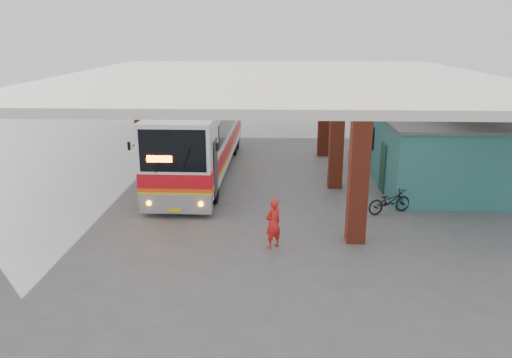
{
  "coord_description": "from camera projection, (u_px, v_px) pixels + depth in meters",
  "views": [
    {
      "loc": [
        0.32,
        -18.41,
        6.66
      ],
      "look_at": [
        -0.39,
        0.0,
        1.21
      ],
      "focal_mm": 35.0,
      "sensor_mm": 36.0,
      "label": 1
    }
  ],
  "objects": [
    {
      "name": "canopy_roof",
      "position": [
        279.0,
        78.0,
        24.47
      ],
      "size": [
        21.0,
        23.0,
        0.3
      ],
      "primitive_type": "cube",
      "color": "silver",
      "rests_on": "brick_columns"
    },
    {
      "name": "motorcycle",
      "position": [
        389.0,
        201.0,
        18.95
      ],
      "size": [
        1.92,
        1.28,
        0.95
      ],
      "primitive_type": "imported",
      "rotation": [
        0.0,
        0.0,
        1.96
      ],
      "color": "black",
      "rests_on": "ground"
    },
    {
      "name": "brick_columns",
      "position": [
        298.0,
        130.0,
        23.66
      ],
      "size": [
        20.1,
        21.6,
        4.35
      ],
      "color": "maroon",
      "rests_on": "ground"
    },
    {
      "name": "ground",
      "position": [
        266.0,
        209.0,
        19.54
      ],
      "size": [
        90.0,
        90.0,
        0.0
      ],
      "primitive_type": "plane",
      "color": "#515154",
      "rests_on": "ground"
    },
    {
      "name": "pedestrian",
      "position": [
        273.0,
        223.0,
        15.82
      ],
      "size": [
        0.71,
        0.68,
        1.63
      ],
      "primitive_type": "imported",
      "rotation": [
        0.0,
        0.0,
        3.82
      ],
      "color": "red",
      "rests_on": "ground"
    },
    {
      "name": "red_chair",
      "position": [
        355.0,
        150.0,
        27.6
      ],
      "size": [
        0.48,
        0.48,
        0.86
      ],
      "rotation": [
        0.0,
        0.0,
        -0.08
      ],
      "color": "red",
      "rests_on": "ground"
    },
    {
      "name": "shop_building",
      "position": [
        433.0,
        149.0,
        22.65
      ],
      "size": [
        5.2,
        8.2,
        3.11
      ],
      "color": "#2C6F68",
      "rests_on": "ground"
    },
    {
      "name": "coach_bus",
      "position": [
        201.0,
        135.0,
        24.04
      ],
      "size": [
        2.91,
        13.0,
        3.77
      ],
      "rotation": [
        0.0,
        0.0,
        -0.02
      ],
      "color": "silver",
      "rests_on": "ground"
    }
  ]
}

